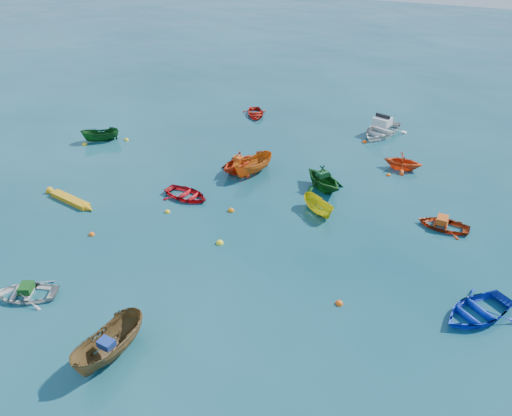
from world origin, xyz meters
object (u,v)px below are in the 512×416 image
at_px(kayak_yellow, 71,202).
at_px(motorboat_white, 381,134).
at_px(dinghy_white_near, 26,296).
at_px(dinghy_blue_se, 476,315).

bearing_deg(kayak_yellow, motorboat_white, -28.74).
relative_size(dinghy_white_near, dinghy_blue_se, 0.81).
distance_m(dinghy_white_near, dinghy_blue_se, 19.62).
height_order(dinghy_blue_se, motorboat_white, motorboat_white).
distance_m(dinghy_blue_se, kayak_yellow, 22.29).
height_order(dinghy_white_near, kayak_yellow, dinghy_white_near).
distance_m(dinghy_white_near, motorboat_white, 26.82).
relative_size(dinghy_blue_se, kayak_yellow, 0.94).
height_order(kayak_yellow, motorboat_white, motorboat_white).
bearing_deg(dinghy_blue_se, dinghy_white_near, -122.08).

